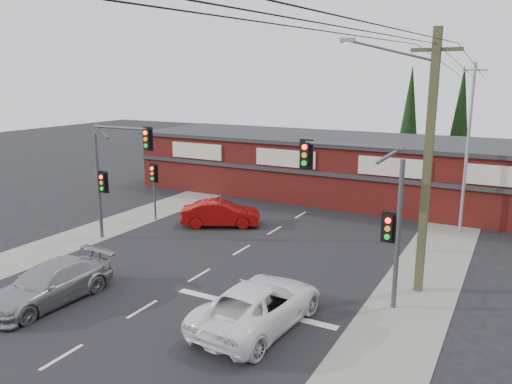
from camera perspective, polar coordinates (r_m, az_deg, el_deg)
The scene contains 18 objects.
ground at distance 21.58m, azimuth -6.69°, elevation -9.56°, with size 120.00×120.00×0.00m, color black.
road_strip at distance 25.55m, azimuth -0.24°, elevation -5.82°, with size 14.00×70.00×0.01m, color black.
verge_left at distance 30.36m, azimuth -14.49°, elevation -3.18°, with size 3.00×70.00×0.02m, color gray.
verge_right at distance 22.98m, azimuth 18.95°, elevation -8.74°, with size 3.00×70.00×0.02m, color gray.
stop_line at distance 18.71m, azimuth -0.35°, elevation -13.09°, with size 6.50×0.35×0.01m, color silver.
white_suv at distance 17.23m, azimuth 0.31°, elevation -12.72°, with size 2.54×5.52×1.53m, color white.
silver_suv at distance 20.40m, azimuth -22.53°, elevation -9.66°, with size 2.04×5.02×1.46m, color #979A9C.
red_sedan at distance 28.27m, azimuth -4.03°, elevation -2.47°, with size 1.54×4.41×1.45m, color #930A09.
lane_dashes at distance 19.07m, azimuth -12.87°, elevation -12.91°, with size 0.12×30.60×0.01m.
shop_building at distance 36.05m, azimuth 7.52°, elevation 3.10°, with size 27.30×8.40×4.22m.
conifer_near at distance 41.14m, azimuth 17.15°, elevation 8.55°, with size 1.80×1.80×9.25m.
conifer_far at distance 42.58m, azimuth 22.35°, elevation 8.29°, with size 1.80×1.80×9.25m.
traffic_mast_left at distance 25.99m, azimuth -16.07°, elevation 2.92°, with size 3.77×0.27×5.97m.
traffic_mast_right at distance 18.38m, azimuth 12.69°, elevation -0.84°, with size 3.96×0.27×5.97m.
pedestal_signal at distance 29.69m, azimuth -11.60°, elevation 1.37°, with size 0.55×0.27×3.38m.
utility_pole at distance 19.70m, azimuth 18.70°, elevation 4.00°, with size 4.38×0.59×10.00m.
steel_pole at distance 28.58m, azimuth 23.03°, elevation 4.84°, with size 1.20×0.16×9.00m.
power_lines at distance 14.14m, azimuth 16.25°, elevation 15.75°, with size 2.01×29.00×1.22m.
Camera 1 is at (11.57, -16.24, 8.23)m, focal length 35.00 mm.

